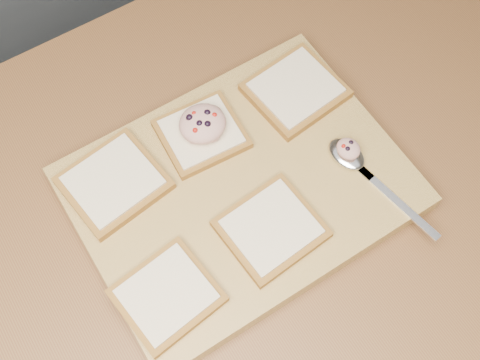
% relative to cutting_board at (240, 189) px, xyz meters
% --- Properties ---
extents(ground, '(4.00, 4.00, 0.00)m').
position_rel_cutting_board_xyz_m(ground, '(0.02, 0.00, -0.92)').
color(ground, '#515459').
rests_on(ground, ground).
extents(island_counter, '(2.00, 0.80, 0.90)m').
position_rel_cutting_board_xyz_m(island_counter, '(0.02, 0.00, -0.46)').
color(island_counter, slate).
rests_on(island_counter, ground).
extents(cutting_board, '(0.44, 0.34, 0.04)m').
position_rel_cutting_board_xyz_m(cutting_board, '(0.00, 0.00, 0.00)').
color(cutting_board, tan).
rests_on(cutting_board, island_counter).
extents(bread_far_left, '(0.14, 0.13, 0.02)m').
position_rel_cutting_board_xyz_m(bread_far_left, '(-0.15, 0.09, 0.03)').
color(bread_far_left, '#8F5F25').
rests_on(bread_far_left, cutting_board).
extents(bread_far_center, '(0.12, 0.11, 0.02)m').
position_rel_cutting_board_xyz_m(bread_far_center, '(-0.01, 0.09, 0.03)').
color(bread_far_center, '#8F5F25').
rests_on(bread_far_center, cutting_board).
extents(bread_far_right, '(0.14, 0.13, 0.02)m').
position_rel_cutting_board_xyz_m(bread_far_right, '(0.15, 0.08, 0.03)').
color(bread_far_right, '#8F5F25').
rests_on(bread_far_right, cutting_board).
extents(bread_near_left, '(0.13, 0.12, 0.02)m').
position_rel_cutting_board_xyz_m(bread_near_left, '(-0.16, -0.09, 0.03)').
color(bread_near_left, '#8F5F25').
rests_on(bread_near_left, cutting_board).
extents(bread_near_center, '(0.13, 0.12, 0.02)m').
position_rel_cutting_board_xyz_m(bread_near_center, '(-0.00, -0.08, 0.03)').
color(bread_near_center, '#8F5F25').
rests_on(bread_near_center, cutting_board).
extents(tuna_salad_dollop, '(0.07, 0.06, 0.03)m').
position_rel_cutting_board_xyz_m(tuna_salad_dollop, '(-0.00, 0.09, 0.05)').
color(tuna_salad_dollop, '#D79A8A').
rests_on(tuna_salad_dollop, bread_far_center).
extents(spoon, '(0.06, 0.20, 0.01)m').
position_rel_cutting_board_xyz_m(spoon, '(0.15, -0.06, 0.02)').
color(spoon, silver).
rests_on(spoon, cutting_board).
extents(spoon_salad, '(0.03, 0.04, 0.02)m').
position_rel_cutting_board_xyz_m(spoon_salad, '(0.15, -0.04, 0.04)').
color(spoon_salad, '#D79A8A').
rests_on(spoon_salad, spoon).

